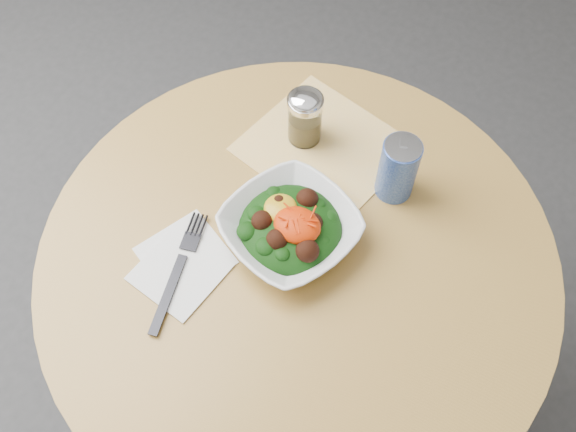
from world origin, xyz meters
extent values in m
plane|color=#313134|center=(0.00, 0.00, 0.00)|extent=(6.00, 6.00, 0.00)
cylinder|color=black|center=(0.00, 0.00, 0.01)|extent=(0.52, 0.52, 0.03)
cylinder|color=black|center=(0.00, 0.00, 0.35)|extent=(0.10, 0.10, 0.71)
cylinder|color=#C29546|center=(0.00, 0.00, 0.73)|extent=(0.90, 0.90, 0.04)
cube|color=orange|center=(-0.05, 0.23, 0.75)|extent=(0.33, 0.31, 0.00)
cube|color=white|center=(-0.17, -0.09, 0.75)|extent=(0.18, 0.18, 0.00)
cube|color=white|center=(-0.17, -0.12, 0.75)|extent=(0.16, 0.16, 0.00)
imported|color=silver|center=(-0.03, 0.03, 0.78)|extent=(0.29, 0.29, 0.05)
ellipsoid|color=black|center=(-0.03, 0.03, 0.78)|extent=(0.18, 0.18, 0.06)
ellipsoid|color=gold|center=(-0.05, 0.04, 0.80)|extent=(0.06, 0.06, 0.02)
ellipsoid|color=red|center=(-0.01, 0.02, 0.81)|extent=(0.08, 0.07, 0.04)
cube|color=black|center=(-0.16, -0.16, 0.76)|extent=(0.04, 0.15, 0.00)
cube|color=black|center=(-0.18, -0.04, 0.76)|extent=(0.04, 0.08, 0.00)
cylinder|color=silver|center=(-0.10, 0.23, 0.80)|extent=(0.06, 0.06, 0.10)
cylinder|color=#A5874D|center=(-0.10, 0.23, 0.78)|extent=(0.05, 0.05, 0.05)
cylinder|color=white|center=(-0.10, 0.23, 0.85)|extent=(0.07, 0.07, 0.01)
ellipsoid|color=white|center=(-0.10, 0.23, 0.86)|extent=(0.06, 0.06, 0.03)
cylinder|color=#0D2A95|center=(0.10, 0.20, 0.81)|extent=(0.07, 0.07, 0.13)
cylinder|color=silver|center=(0.10, 0.20, 0.88)|extent=(0.06, 0.06, 0.00)
cube|color=silver|center=(0.10, 0.20, 0.88)|extent=(0.02, 0.02, 0.00)
camera|label=1|loc=(0.20, -0.47, 1.73)|focal=40.00mm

